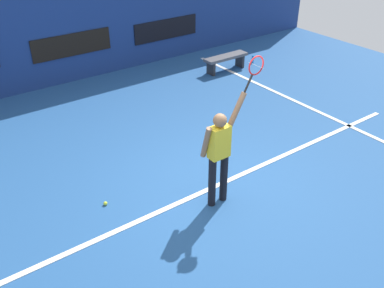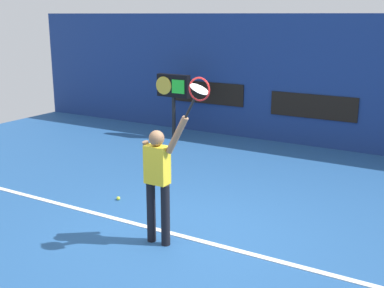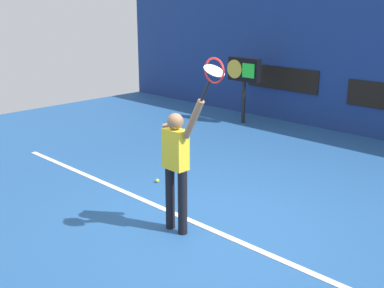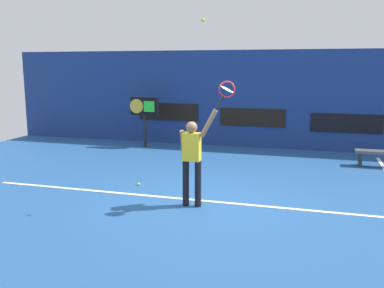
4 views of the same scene
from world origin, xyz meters
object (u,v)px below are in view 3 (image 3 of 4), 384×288
tennis_player (176,162)px  tennis_racket (213,73)px  spare_ball (157,181)px  scoreboard_clock (244,73)px

tennis_player → tennis_racket: tennis_racket is taller
tennis_player → tennis_racket: bearing=-0.4°
tennis_player → spare_ball: bearing=147.0°
tennis_racket → spare_ball: 3.36m
tennis_player → spare_ball: tennis_player is taller
tennis_player → scoreboard_clock: size_ratio=1.14×
tennis_racket → scoreboard_clock: bearing=125.6°
tennis_player → spare_ball: 2.15m
scoreboard_clock → spare_ball: (1.72, -4.51, -1.29)m
tennis_racket → scoreboard_clock: (-3.98, 5.55, -0.96)m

